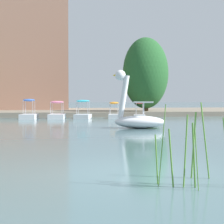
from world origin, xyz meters
TOP-DOWN VIEW (x-y plane):
  - ground_plane at (0.00, 0.00)m, footprint 544.34×544.34m
  - shore_bank_far at (0.00, 34.55)m, footprint 151.73×18.89m
  - swan_boat at (2.73, 11.94)m, footprint 3.04×2.10m
  - pedal_boat_red at (5.61, 23.47)m, footprint 1.32×1.93m
  - pedal_boat_orange at (3.25, 22.94)m, footprint 1.21×1.87m
  - pedal_boat_cyan at (0.62, 23.11)m, footprint 1.70×2.27m
  - pedal_boat_pink at (-1.54, 23.09)m, footprint 1.56×2.45m
  - pedal_boat_blue at (-3.82, 23.11)m, footprint 1.53×2.29m
  - tree_willow_near_path at (7.28, 27.89)m, footprint 6.51×6.86m
  - reed_clump_foreground at (0.71, -1.43)m, footprint 1.36×1.04m

SIDE VIEW (x-z plane):
  - ground_plane at x=0.00m, z-range 0.00..0.00m
  - shore_bank_far at x=0.00m, z-range 0.00..0.45m
  - pedal_boat_orange at x=3.25m, z-range -0.27..1.14m
  - pedal_boat_blue at x=-3.82m, z-range -0.39..1.27m
  - pedal_boat_red at x=5.61m, z-range -0.27..1.16m
  - pedal_boat_cyan at x=0.62m, z-range -0.34..1.24m
  - pedal_boat_pink at x=-1.54m, z-range -0.29..1.20m
  - reed_clump_foreground at x=0.71m, z-range -0.13..1.38m
  - swan_boat at x=2.73m, z-range -0.95..2.28m
  - tree_willow_near_path at x=7.28m, z-range 0.57..7.91m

